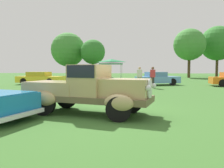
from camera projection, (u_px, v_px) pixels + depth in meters
The scene contains 12 objects.
ground_plane at pixel (105, 115), 7.56m from camera, with size 120.00×120.00×0.00m, color #386628.
feature_pickup_truck at pixel (88, 89), 7.69m from camera, with size 4.68×2.65×1.70m.
show_car_yellow at pixel (40, 78), 21.48m from camera, with size 4.61×2.16×1.22m.
show_car_skyblue at pixel (157, 79), 20.91m from camera, with size 4.27×2.71×1.22m.
spectator_near_truck at pixel (88, 76), 18.29m from camera, with size 0.45×0.45×1.69m.
spectator_between_cars at pixel (140, 76), 18.07m from camera, with size 0.44×0.31×1.69m.
spectator_far_side at pixel (153, 77), 17.47m from camera, with size 0.42×0.47×1.69m.
canopy_tent_left_field at pixel (111, 61), 27.84m from camera, with size 2.76×2.76×2.71m.
treeline_far_left at pixel (68, 50), 43.22m from camera, with size 6.54×6.54×8.40m.
treeline_mid_left at pixel (93, 52), 40.73m from camera, with size 4.50×4.50×6.78m.
treeline_center at pixel (189, 45), 36.19m from camera, with size 5.13×5.13×7.95m.
treeline_mid_right at pixel (218, 43), 38.97m from camera, with size 5.99×5.99×8.89m.
Camera 1 is at (0.95, -7.41, 1.59)m, focal length 35.75 mm.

